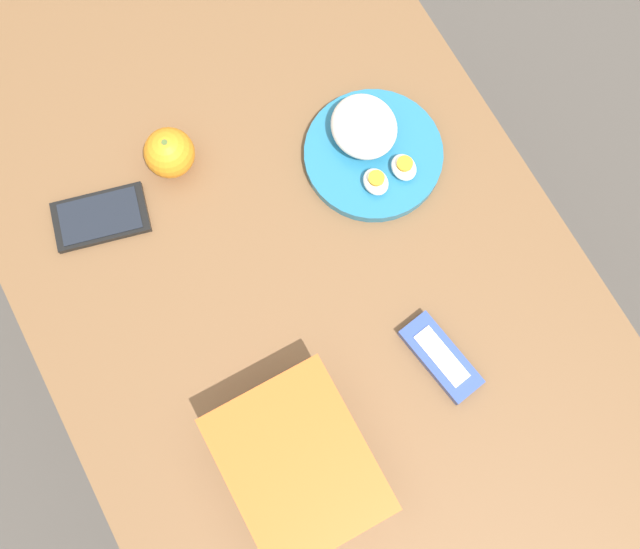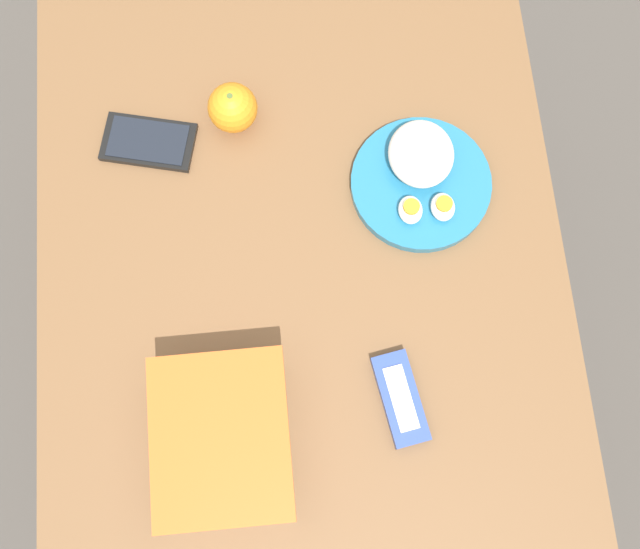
{
  "view_description": "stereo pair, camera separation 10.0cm",
  "coord_description": "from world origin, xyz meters",
  "px_view_note": "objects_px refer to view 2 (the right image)",
  "views": [
    {
      "loc": [
        -0.27,
        0.1,
        1.77
      ],
      "look_at": [
        -0.05,
        -0.02,
        0.8
      ],
      "focal_mm": 42.0,
      "sensor_mm": 36.0,
      "label": 1
    },
    {
      "loc": [
        -0.3,
        -0.0,
        1.77
      ],
      "look_at": [
        -0.05,
        -0.02,
        0.8
      ],
      "focal_mm": 42.0,
      "sensor_mm": 36.0,
      "label": 2
    }
  ],
  "objects_px": {
    "food_container": "(223,439)",
    "cell_phone": "(148,142)",
    "rice_plate": "(421,174)",
    "orange_fruit": "(232,108)",
    "candy_bar": "(400,399)"
  },
  "relations": [
    {
      "from": "food_container",
      "to": "cell_phone",
      "type": "distance_m",
      "value": 0.44
    },
    {
      "from": "cell_phone",
      "to": "rice_plate",
      "type": "bearing_deg",
      "value": -103.63
    },
    {
      "from": "orange_fruit",
      "to": "food_container",
      "type": "bearing_deg",
      "value": 174.95
    },
    {
      "from": "rice_plate",
      "to": "candy_bar",
      "type": "xyz_separation_m",
      "value": [
        -0.31,
        0.06,
        -0.01
      ]
    },
    {
      "from": "rice_plate",
      "to": "cell_phone",
      "type": "relative_size",
      "value": 1.37
    },
    {
      "from": "orange_fruit",
      "to": "cell_phone",
      "type": "distance_m",
      "value": 0.13
    },
    {
      "from": "food_container",
      "to": "orange_fruit",
      "type": "bearing_deg",
      "value": -5.05
    },
    {
      "from": "orange_fruit",
      "to": "candy_bar",
      "type": "distance_m",
      "value": 0.47
    },
    {
      "from": "food_container",
      "to": "cell_phone",
      "type": "bearing_deg",
      "value": 11.36
    },
    {
      "from": "candy_bar",
      "to": "cell_phone",
      "type": "distance_m",
      "value": 0.51
    },
    {
      "from": "rice_plate",
      "to": "candy_bar",
      "type": "relative_size",
      "value": 1.55
    },
    {
      "from": "rice_plate",
      "to": "orange_fruit",
      "type": "bearing_deg",
      "value": 64.88
    },
    {
      "from": "food_container",
      "to": "candy_bar",
      "type": "xyz_separation_m",
      "value": [
        0.03,
        -0.23,
        -0.03
      ]
    },
    {
      "from": "rice_plate",
      "to": "food_container",
      "type": "bearing_deg",
      "value": 138.72
    },
    {
      "from": "rice_plate",
      "to": "cell_phone",
      "type": "xyz_separation_m",
      "value": [
        0.09,
        0.38,
        -0.02
      ]
    }
  ]
}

